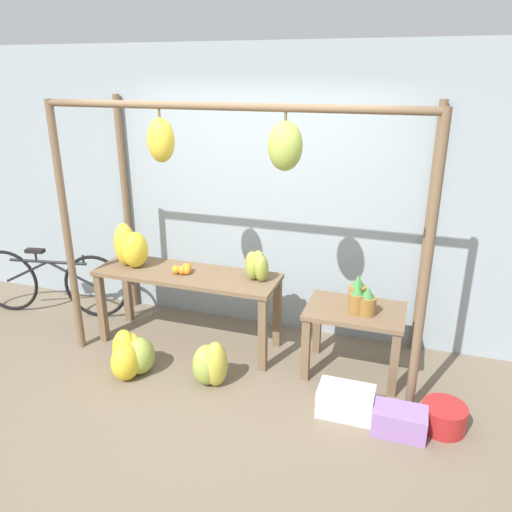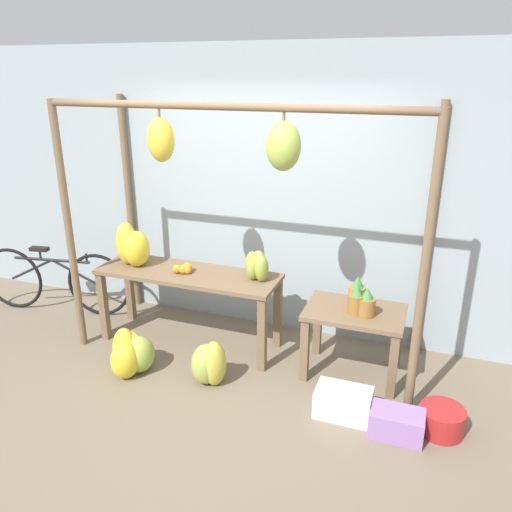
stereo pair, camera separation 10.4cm
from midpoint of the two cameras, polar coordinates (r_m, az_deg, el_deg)
The scene contains 15 objects.
ground_plane at distance 4.24m, azimuth -6.27°, elevation -16.53°, with size 20.00×20.00×0.00m, color #756651.
shop_wall_back at distance 4.95m, azimuth 0.49°, elevation 7.06°, with size 8.00×0.08×2.80m.
stall_awning at distance 4.13m, azimuth -2.79°, elevation 7.77°, with size 3.17×1.13×2.33m.
display_table_main at distance 4.82m, azimuth -8.47°, elevation -3.20°, with size 1.76×0.56×0.75m.
display_table_side at distance 4.43m, azimuth 10.52°, elevation -7.55°, with size 0.84×0.58×0.63m.
banana_pile_on_table at distance 4.98m, azimuth -14.77°, elevation 0.98°, with size 0.41×0.32×0.43m.
orange_pile at distance 4.74m, azimuth -8.91°, elevation -1.56°, with size 0.18×0.15×0.09m.
pineapple_cluster at distance 4.29m, azimuth 11.16°, elevation -4.76°, with size 0.25×0.25×0.30m.
banana_pile_ground_left at distance 4.65m, azimuth -14.72°, elevation -10.88°, with size 0.45×0.47×0.41m.
banana_pile_ground_right at distance 4.37m, azimuth -5.89°, elevation -12.23°, with size 0.33×0.28×0.41m.
fruit_crate_white at distance 4.12m, azimuth 9.47°, elevation -16.04°, with size 0.43×0.27×0.23m.
blue_bucket at distance 4.16m, azimuth 19.95°, elevation -16.93°, with size 0.33×0.33×0.20m.
parked_bicycle at distance 5.92m, azimuth -22.88°, elevation -2.78°, with size 1.73×0.33×0.75m.
papaya_pile at distance 4.51m, azimuth -0.62°, elevation -1.23°, with size 0.27×0.20×0.28m.
fruit_crate_purple at distance 4.03m, azimuth 15.32°, elevation -17.73°, with size 0.39×0.24×0.20m.
Camera 1 is at (1.45, -3.07, 2.54)m, focal length 35.00 mm.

